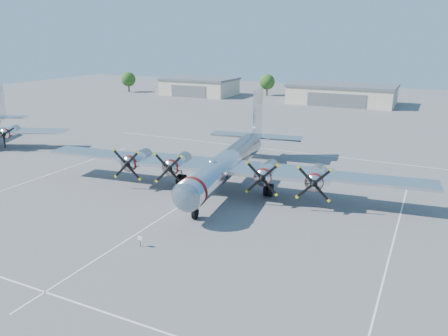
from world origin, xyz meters
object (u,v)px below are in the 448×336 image
at_px(info_placard, 140,239).
at_px(hangar_west, 199,86).
at_px(hangar_center, 342,94).
at_px(tree_west, 267,82).
at_px(main_bomber_b29, 229,185).
at_px(tree_far_west, 128,79).

bearing_deg(info_placard, hangar_west, 124.11).
distance_m(hangar_west, hangar_center, 45.00).
bearing_deg(hangar_west, hangar_center, -0.00).
xyz_separation_m(hangar_center, tree_west, (-25.00, 8.04, 1.51)).
height_order(tree_west, main_bomber_b29, tree_west).
bearing_deg(hangar_center, tree_west, 162.18).
xyz_separation_m(tree_west, main_bomber_b29, (26.82, -84.56, -4.22)).
xyz_separation_m(hangar_center, info_placard, (1.91, -95.00, -2.00)).
bearing_deg(hangar_center, info_placard, -88.85).
xyz_separation_m(hangar_west, hangar_center, (45.00, -0.00, -0.00)).
distance_m(hangar_center, tree_far_west, 70.13).
bearing_deg(main_bomber_b29, hangar_west, 114.25).
bearing_deg(tree_west, info_placard, -75.36).
height_order(hangar_center, tree_west, tree_west).
xyz_separation_m(tree_far_west, info_placard, (71.91, -91.04, -3.51)).
height_order(hangar_west, tree_west, tree_west).
height_order(hangar_west, main_bomber_b29, hangar_west).
distance_m(tree_far_west, info_placard, 116.07).
xyz_separation_m(hangar_west, tree_west, (20.00, 8.04, 1.51)).
xyz_separation_m(hangar_west, info_placard, (46.91, -95.00, -2.00)).
distance_m(hangar_center, tree_west, 26.30).
xyz_separation_m(tree_far_west, tree_west, (45.00, 12.00, 0.00)).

